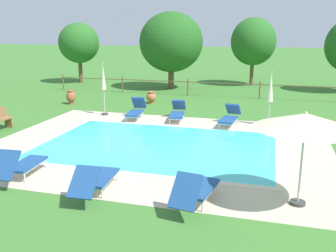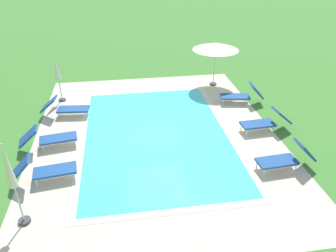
# 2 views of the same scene
# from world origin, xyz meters

# --- Properties ---
(ground_plane) EXTENTS (160.00, 160.00, 0.00)m
(ground_plane) POSITION_xyz_m (0.00, 0.00, 0.00)
(ground_plane) COLOR #3D752D
(pool_deck_paving) EXTENTS (11.87, 9.14, 0.01)m
(pool_deck_paving) POSITION_xyz_m (0.00, 0.00, 0.00)
(pool_deck_paving) COLOR beige
(pool_deck_paving) RESTS_ON ground
(swimming_pool_water) EXTENTS (8.06, 5.33, 0.01)m
(swimming_pool_water) POSITION_xyz_m (0.00, 0.00, 0.01)
(swimming_pool_water) COLOR #42CCD6
(swimming_pool_water) RESTS_ON ground
(pool_coping_rim) EXTENTS (8.54, 5.81, 0.01)m
(pool_coping_rim) POSITION_xyz_m (0.00, 0.00, 0.01)
(pool_coping_rim) COLOR beige
(pool_coping_rim) RESTS_ON ground
(sun_lounger_north_near_steps) EXTENTS (0.84, 1.97, 0.94)m
(sun_lounger_north_near_steps) POSITION_xyz_m (-2.19, 3.69, 0.39)
(sun_lounger_north_near_steps) COLOR navy
(sun_lounger_north_near_steps) RESTS_ON ground
(sun_lounger_north_mid) EXTENTS (0.79, 2.02, 0.88)m
(sun_lounger_north_mid) POSITION_xyz_m (2.12, 3.55, 0.38)
(sun_lounger_north_mid) COLOR navy
(sun_lounger_north_mid) RESTS_ON ground
(sun_lounger_north_far) EXTENTS (0.89, 2.04, 0.88)m
(sun_lounger_north_far) POSITION_xyz_m (-0.26, 3.85, 0.38)
(sun_lounger_north_far) COLOR navy
(sun_lounger_north_far) RESTS_ON ground
(sun_lounger_north_end) EXTENTS (0.89, 1.98, 0.94)m
(sun_lounger_north_end) POSITION_xyz_m (2.23, -4.19, 0.39)
(sun_lounger_north_end) COLOR navy
(sun_lounger_north_end) RESTS_ON ground
(sun_lounger_south_mid) EXTENTS (0.73, 2.00, 0.88)m
(sun_lounger_south_mid) POSITION_xyz_m (-0.30, -4.23, 0.38)
(sun_lounger_south_mid) COLOR navy
(sun_lounger_south_mid) RESTS_ON ground
(sun_lounger_south_far) EXTENTS (0.73, 1.94, 0.95)m
(sun_lounger_south_far) POSITION_xyz_m (-2.73, -3.88, 0.39)
(sun_lounger_south_far) COLOR navy
(sun_lounger_south_far) RESTS_ON ground
(patio_umbrella_open_foreground) EXTENTS (2.28, 2.28, 2.23)m
(patio_umbrella_open_foreground) POSITION_xyz_m (4.52, -3.53, 2.00)
(patio_umbrella_open_foreground) COLOR #383838
(patio_umbrella_open_foreground) RESTS_ON ground
(patio_umbrella_closed_row_west) EXTENTS (0.32, 0.32, 2.48)m
(patio_umbrella_closed_row_west) POSITION_xyz_m (-3.90, 3.99, 1.59)
(patio_umbrella_closed_row_west) COLOR #383838
(patio_umbrella_closed_row_west) RESTS_ON ground
(patio_umbrella_closed_row_mid_west) EXTENTS (0.32, 0.32, 2.33)m
(patio_umbrella_closed_row_mid_west) POSITION_xyz_m (3.72, 3.96, 1.49)
(patio_umbrella_closed_row_mid_west) COLOR #383838
(patio_umbrella_closed_row_mid_west) RESTS_ON ground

